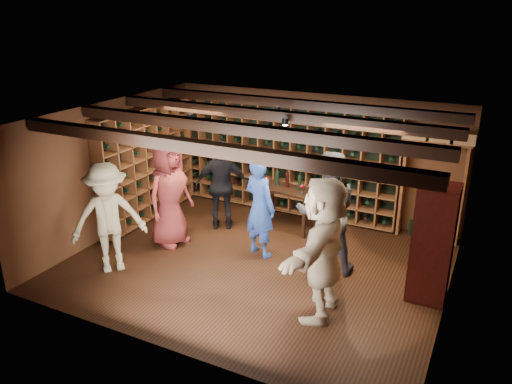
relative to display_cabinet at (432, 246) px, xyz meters
The scene contains 13 objects.
ground 2.85m from the display_cabinet, behind, with size 6.00×6.00×0.00m, color black.
room_shell 3.14m from the display_cabinet, behind, with size 6.00×6.00×6.00m.
wine_rack_back 3.89m from the display_cabinet, 146.67° to the left, with size 4.65×0.30×2.20m.
wine_rack_left 5.59m from the display_cabinet, behind, with size 0.30×2.65×2.20m.
crate_shelf 2.26m from the display_cabinet, 98.20° to the left, with size 1.20×0.32×2.07m.
display_cabinet is the anchor object (origin of this frame).
man_blue_shirt 2.83m from the display_cabinet, behind, with size 0.64×0.42×1.77m, color navy.
man_grey_suit 1.64m from the display_cabinet, behind, with size 0.98×0.77×2.02m, color black.
guest_red_floral 4.46m from the display_cabinet, behind, with size 0.95×0.62×1.94m, color maroon.
guest_woman_black 4.04m from the display_cabinet, 168.24° to the left, with size 1.02×0.43×1.75m, color black.
guest_khaki 4.95m from the display_cabinet, 163.42° to the right, with size 1.18×0.68×1.83m, color gray.
guest_beige 1.68m from the display_cabinet, 139.65° to the right, with size 1.89×0.60×2.03m, color tan.
tasting_table 3.15m from the display_cabinet, 154.10° to the left, with size 1.15×0.69×1.10m.
Camera 1 is at (3.33, -6.67, 4.08)m, focal length 35.00 mm.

